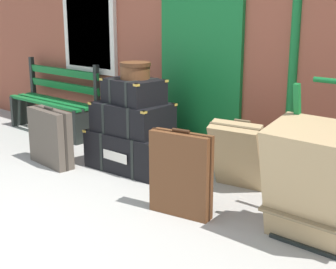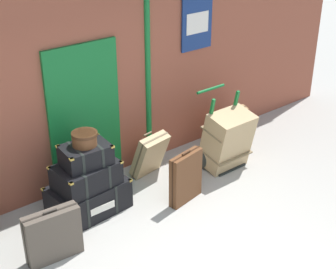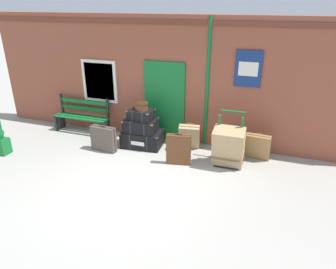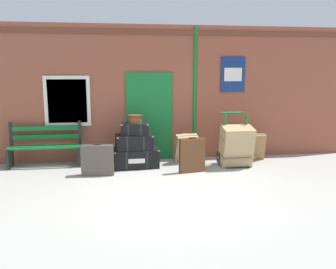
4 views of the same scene
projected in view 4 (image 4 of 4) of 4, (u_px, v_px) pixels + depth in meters
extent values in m
plane|color=#A3A099|center=(167.00, 192.00, 6.37)|extent=(60.00, 60.00, 0.00)
cube|color=brown|center=(152.00, 93.00, 8.63)|extent=(10.40, 0.30, 3.20)
cube|color=brown|center=(152.00, 32.00, 8.22)|extent=(10.40, 0.03, 0.12)
cube|color=#146B2D|center=(149.00, 117.00, 8.54)|extent=(1.10, 0.05, 2.10)
cube|color=#0C401B|center=(149.00, 117.00, 8.53)|extent=(0.06, 0.02, 2.10)
cube|color=silver|center=(67.00, 101.00, 8.20)|extent=(1.04, 0.06, 1.16)
cube|color=silver|center=(67.00, 101.00, 8.19)|extent=(0.88, 0.02, 1.00)
cylinder|color=#146B2D|center=(195.00, 93.00, 8.62)|extent=(0.09, 0.09, 3.14)
cube|color=navy|center=(233.00, 75.00, 8.65)|extent=(0.60, 0.02, 0.84)
cube|color=white|center=(233.00, 75.00, 8.64)|extent=(0.44, 0.01, 0.32)
cube|color=#146B2D|center=(44.00, 148.00, 7.86)|extent=(1.60, 0.09, 0.04)
cube|color=#146B2D|center=(45.00, 147.00, 7.99)|extent=(1.60, 0.09, 0.04)
cube|color=#146B2D|center=(46.00, 146.00, 8.13)|extent=(1.60, 0.09, 0.04)
cube|color=#146B2D|center=(46.00, 137.00, 8.15)|extent=(1.60, 0.05, 0.10)
cube|color=#146B2D|center=(45.00, 128.00, 8.12)|extent=(1.60, 0.05, 0.10)
cube|color=black|center=(10.00, 158.00, 7.93)|extent=(0.06, 0.40, 0.45)
cube|color=black|center=(11.00, 134.00, 8.03)|extent=(0.06, 0.06, 0.56)
cube|color=black|center=(80.00, 156.00, 8.14)|extent=(0.06, 0.40, 0.45)
cube|color=black|center=(80.00, 132.00, 8.24)|extent=(0.06, 0.06, 0.56)
cube|color=black|center=(135.00, 158.00, 8.03)|extent=(1.05, 0.72, 0.42)
cube|color=black|center=(125.00, 158.00, 7.98)|extent=(0.09, 0.65, 0.43)
cube|color=black|center=(145.00, 157.00, 8.07)|extent=(0.09, 0.65, 0.43)
cube|color=#B79338|center=(114.00, 153.00, 7.60)|extent=(0.05, 0.05, 0.02)
cube|color=#B79338|center=(159.00, 151.00, 7.81)|extent=(0.05, 0.05, 0.02)
cube|color=#B79338|center=(113.00, 147.00, 8.18)|extent=(0.05, 0.05, 0.02)
cube|color=#B79338|center=(154.00, 145.00, 8.38)|extent=(0.05, 0.05, 0.02)
cube|color=silver|center=(137.00, 161.00, 7.71)|extent=(0.36, 0.01, 0.10)
cube|color=black|center=(134.00, 142.00, 7.93)|extent=(0.84, 0.59, 0.32)
cube|color=black|center=(126.00, 142.00, 7.89)|extent=(0.07, 0.55, 0.33)
cube|color=black|center=(142.00, 141.00, 7.97)|extent=(0.07, 0.55, 0.33)
cube|color=#B79338|center=(118.00, 138.00, 7.58)|extent=(0.05, 0.05, 0.02)
cube|color=#B79338|center=(153.00, 137.00, 7.74)|extent=(0.05, 0.05, 0.02)
cube|color=#B79338|center=(116.00, 134.00, 8.07)|extent=(0.05, 0.05, 0.02)
cube|color=#B79338|center=(149.00, 133.00, 8.22)|extent=(0.05, 0.05, 0.02)
cube|color=black|center=(135.00, 129.00, 7.89)|extent=(0.63, 0.48, 0.26)
cube|color=black|center=(129.00, 129.00, 7.88)|extent=(0.07, 0.45, 0.27)
cube|color=black|center=(141.00, 129.00, 7.90)|extent=(0.07, 0.45, 0.27)
cube|color=#B79338|center=(121.00, 125.00, 7.65)|extent=(0.05, 0.05, 0.02)
cube|color=#B79338|center=(148.00, 125.00, 7.69)|extent=(0.05, 0.05, 0.02)
cube|color=#B79338|center=(122.00, 122.00, 8.04)|extent=(0.05, 0.05, 0.02)
cube|color=#B79338|center=(147.00, 122.00, 8.09)|extent=(0.05, 0.05, 0.02)
cylinder|color=brown|center=(135.00, 119.00, 7.87)|extent=(0.31, 0.31, 0.18)
cylinder|color=#432715|center=(135.00, 116.00, 7.86)|extent=(0.33, 0.33, 0.04)
cube|color=black|center=(236.00, 166.00, 8.04)|extent=(0.56, 0.28, 0.03)
cube|color=#146B2D|center=(223.00, 140.00, 8.10)|extent=(0.04, 0.26, 1.19)
cube|color=#146B2D|center=(244.00, 139.00, 8.17)|extent=(0.04, 0.26, 1.19)
cylinder|color=#146B2D|center=(232.00, 113.00, 8.25)|extent=(0.54, 0.04, 0.04)
cylinder|color=black|center=(219.00, 158.00, 8.22)|extent=(0.04, 0.32, 0.32)
cylinder|color=#B79338|center=(219.00, 158.00, 8.22)|extent=(0.07, 0.06, 0.06)
cylinder|color=black|center=(246.00, 157.00, 8.31)|extent=(0.04, 0.32, 0.32)
cylinder|color=#B79338|center=(246.00, 157.00, 8.31)|extent=(0.07, 0.06, 0.06)
cube|color=tan|center=(236.00, 146.00, 7.98)|extent=(0.68, 0.61, 0.95)
cube|color=olive|center=(236.00, 154.00, 8.01)|extent=(0.70, 0.46, 0.11)
cube|color=olive|center=(237.00, 138.00, 7.95)|extent=(0.70, 0.46, 0.11)
cube|color=tan|center=(185.00, 148.00, 8.39)|extent=(0.56, 0.48, 0.69)
cylinder|color=brown|center=(185.00, 134.00, 8.37)|extent=(0.16, 0.05, 0.03)
cube|color=brown|center=(185.00, 148.00, 8.39)|extent=(0.55, 0.35, 0.65)
cube|color=brown|center=(192.00, 155.00, 7.56)|extent=(0.57, 0.23, 0.73)
cylinder|color=#3A2112|center=(192.00, 138.00, 7.50)|extent=(0.16, 0.06, 0.03)
cube|color=#351E10|center=(192.00, 155.00, 7.56)|extent=(0.56, 0.12, 0.74)
cube|color=#51473D|center=(98.00, 160.00, 7.34)|extent=(0.67, 0.24, 0.64)
cylinder|color=#302A24|center=(97.00, 144.00, 7.28)|extent=(0.16, 0.04, 0.03)
cube|color=#2C2721|center=(98.00, 160.00, 7.34)|extent=(0.67, 0.08, 0.65)
cube|color=olive|center=(253.00, 147.00, 8.63)|extent=(0.60, 0.33, 0.65)
cylinder|color=brown|center=(253.00, 133.00, 8.59)|extent=(0.16, 0.04, 0.03)
cube|color=brown|center=(253.00, 147.00, 8.63)|extent=(0.60, 0.20, 0.63)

